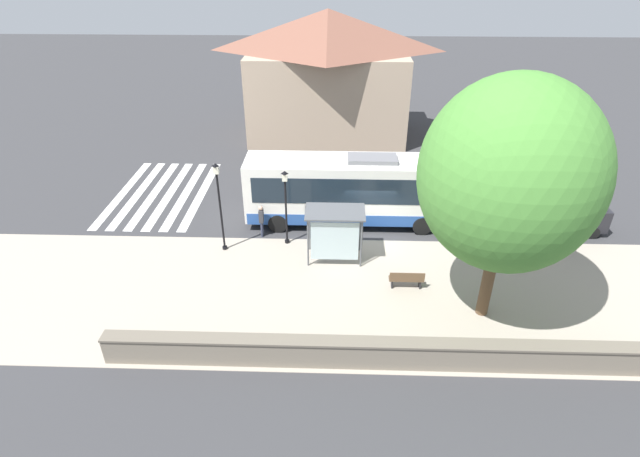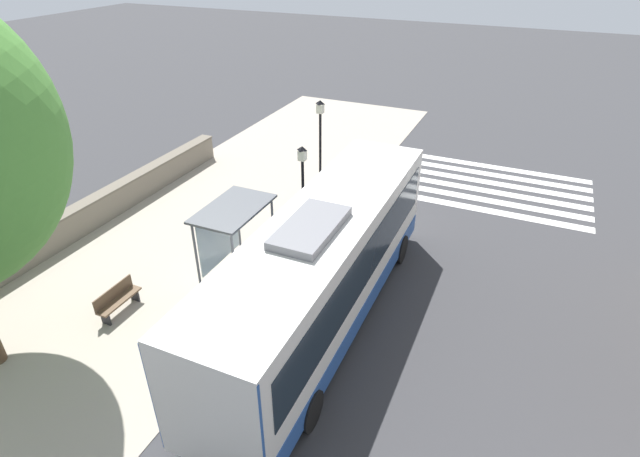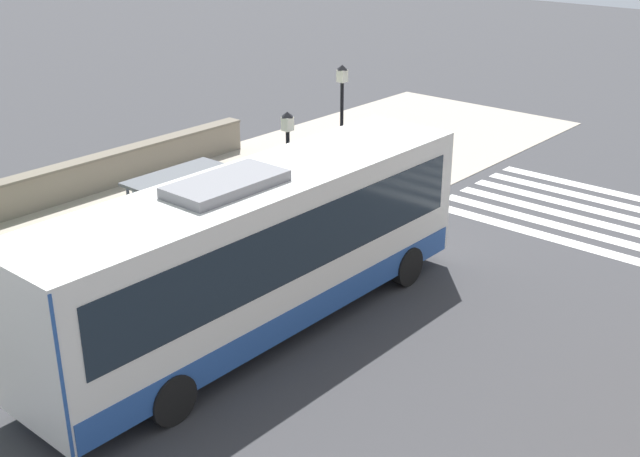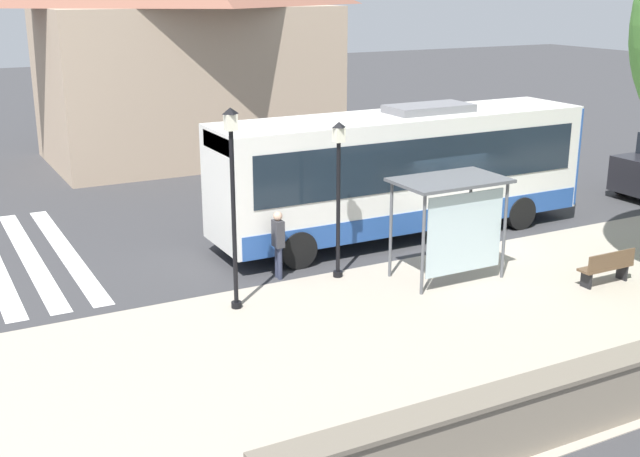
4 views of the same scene
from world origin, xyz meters
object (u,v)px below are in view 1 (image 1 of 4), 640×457
at_px(bench, 406,279).
at_px(shade_tree, 510,176).
at_px(bus_shelter, 335,221).
at_px(street_lamp_near, 286,201).
at_px(pedestrian, 261,218).
at_px(bus, 355,189).
at_px(street_lamp_far, 219,200).
at_px(parked_car_behind_bus, 564,212).

xyz_separation_m(bench, shade_tree, (-1.58, -2.92, 5.69)).
xyz_separation_m(bus_shelter, bench, (-2.12, -3.16, -1.63)).
bearing_deg(bus_shelter, street_lamp_near, 58.89).
distance_m(bus_shelter, pedestrian, 4.41).
bearing_deg(street_lamp_near, bus, -56.32).
relative_size(bus_shelter, bench, 1.80).
bearing_deg(bench, pedestrian, 58.62).
bearing_deg(street_lamp_near, street_lamp_far, 102.88).
relative_size(pedestrian, parked_car_behind_bus, 0.42).
bearing_deg(bus_shelter, pedestrian, 60.80).
relative_size(bench, shade_tree, 0.16).
distance_m(street_lamp_near, parked_car_behind_bus, 14.40).
bearing_deg(parked_car_behind_bus, bus_shelter, 105.17).
xyz_separation_m(bus, street_lamp_far, (-2.96, 6.43, 0.75)).
bearing_deg(pedestrian, parked_car_behind_bus, -85.86).
relative_size(pedestrian, street_lamp_near, 0.44).
xyz_separation_m(street_lamp_near, parked_car_behind_bus, (1.77, -14.24, -1.30)).
bearing_deg(pedestrian, bus, -71.10).
bearing_deg(bus, street_lamp_near, 123.68).
height_order(street_lamp_near, shade_tree, shade_tree).
xyz_separation_m(bus_shelter, parked_car_behind_bus, (3.21, -11.85, -1.05)).
height_order(bus, bus_shelter, bus).
relative_size(shade_tree, parked_car_behind_bus, 2.34).
bearing_deg(pedestrian, street_lamp_far, 128.34).
distance_m(pedestrian, bench, 8.09).
xyz_separation_m(bus_shelter, street_lamp_far, (0.75, 5.42, 0.60)).
distance_m(bus, bus_shelter, 3.85).
xyz_separation_m(bus, street_lamp_near, (-2.27, 3.40, 0.40)).
bearing_deg(bus_shelter, bus, -15.27).
relative_size(bench, parked_car_behind_bus, 0.37).
xyz_separation_m(shade_tree, parked_car_behind_bus, (6.91, -5.77, -5.11)).
relative_size(bus_shelter, shade_tree, 0.28).
xyz_separation_m(bench, street_lamp_far, (2.87, 8.58, 2.24)).
distance_m(street_lamp_near, shade_tree, 10.61).
distance_m(pedestrian, street_lamp_near, 1.99).
bearing_deg(parked_car_behind_bus, bench, 121.53).
height_order(bus, bench, bus).
xyz_separation_m(street_lamp_near, street_lamp_far, (-0.69, 3.03, 0.36)).
relative_size(bus, street_lamp_far, 2.47).
bearing_deg(street_lamp_far, bus, -65.29).
bearing_deg(bus_shelter, bench, -123.84).
bearing_deg(pedestrian, bus_shelter, -119.20).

